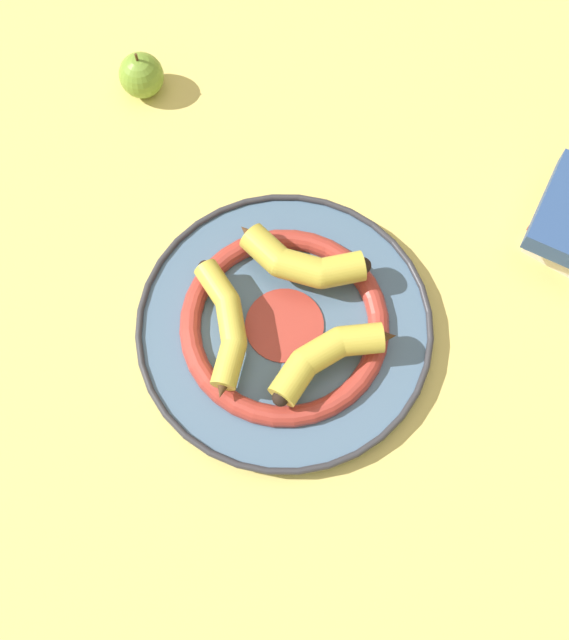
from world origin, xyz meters
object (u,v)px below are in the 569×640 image
Objects in this scene: banana_a at (328,355)px; banana_b at (226,326)px; apple at (141,75)px; banana_c at (299,262)px; decorative_bowl at (284,326)px.

banana_a reaches higher than banana_b.
apple is at bearing -90.51° from banana_a.
banana_c reaches higher than banana_b.
apple is (-0.25, 0.34, -0.02)m from banana_b.
banana_b reaches higher than decorative_bowl.
banana_a is (0.07, -0.03, 0.04)m from decorative_bowl.
banana_a is 0.51m from apple.
banana_c is (0.06, 0.11, 0.00)m from banana_b.
banana_c is at bearing -36.50° from apple.
apple is (-0.31, 0.30, 0.02)m from decorative_bowl.
decorative_bowl is at bearing -76.21° from banana_a.
decorative_bowl is 0.08m from banana_b.
banana_b is at bearing -48.97° from banana_a.
banana_a reaches higher than decorative_bowl.
banana_c reaches higher than decorative_bowl.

